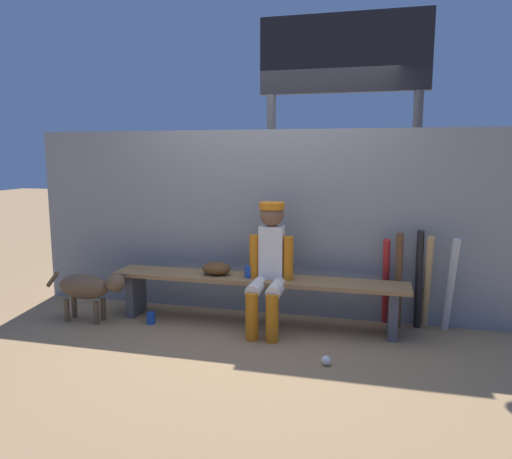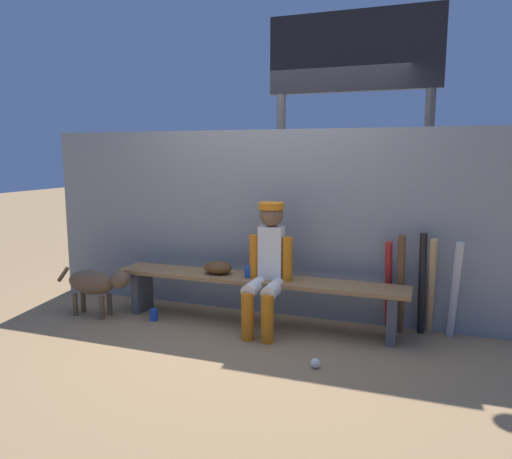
{
  "view_description": "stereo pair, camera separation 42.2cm",
  "coord_description": "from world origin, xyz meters",
  "px_view_note": "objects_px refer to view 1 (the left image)",
  "views": [
    {
      "loc": [
        1.08,
        -4.27,
        1.6
      ],
      "look_at": [
        0.0,
        0.0,
        0.91
      ],
      "focal_mm": 34.07,
      "sensor_mm": 36.0,
      "label": 1
    },
    {
      "loc": [
        1.48,
        -4.14,
        1.6
      ],
      "look_at": [
        0.0,
        0.0,
        0.91
      ],
      "focal_mm": 34.07,
      "sensor_mm": 36.0,
      "label": 2
    }
  ],
  "objects_px": {
    "dugout_bench": "(256,287)",
    "bat_wood_tan": "(427,282)",
    "bat_aluminum_silver": "(450,286)",
    "dog": "(89,287)",
    "cup_on_ground": "(151,318)",
    "cup_on_bench": "(249,272)",
    "scoreboard": "(349,88)",
    "baseball": "(326,360)",
    "bat_wood_dark": "(399,281)",
    "bat_aluminum_red": "(386,282)",
    "bat_aluminum_black": "(419,280)",
    "baseball_glove": "(216,268)",
    "player_seated": "(269,262)"
  },
  "relations": [
    {
      "from": "dugout_bench",
      "to": "bat_wood_tan",
      "type": "relative_size",
      "value": 3.1
    },
    {
      "from": "bat_aluminum_silver",
      "to": "dog",
      "type": "height_order",
      "value": "bat_aluminum_silver"
    },
    {
      "from": "cup_on_ground",
      "to": "cup_on_bench",
      "type": "relative_size",
      "value": 1.0
    },
    {
      "from": "bat_aluminum_silver",
      "to": "scoreboard",
      "type": "bearing_deg",
      "value": 136.24
    },
    {
      "from": "dugout_bench",
      "to": "bat_aluminum_silver",
      "type": "height_order",
      "value": "bat_aluminum_silver"
    },
    {
      "from": "baseball",
      "to": "scoreboard",
      "type": "bearing_deg",
      "value": 90.38
    },
    {
      "from": "bat_wood_dark",
      "to": "baseball",
      "type": "height_order",
      "value": "bat_wood_dark"
    },
    {
      "from": "bat_aluminum_red",
      "to": "bat_aluminum_silver",
      "type": "bearing_deg",
      "value": -9.3
    },
    {
      "from": "bat_aluminum_black",
      "to": "baseball",
      "type": "height_order",
      "value": "bat_aluminum_black"
    },
    {
      "from": "bat_wood_dark",
      "to": "dog",
      "type": "relative_size",
      "value": 1.07
    },
    {
      "from": "cup_on_ground",
      "to": "cup_on_bench",
      "type": "xyz_separation_m",
      "value": [
        0.91,
        0.2,
        0.46
      ]
    },
    {
      "from": "dugout_bench",
      "to": "cup_on_bench",
      "type": "distance_m",
      "value": 0.16
    },
    {
      "from": "bat_aluminum_silver",
      "to": "scoreboard",
      "type": "relative_size",
      "value": 0.27
    },
    {
      "from": "baseball_glove",
      "to": "dog",
      "type": "xyz_separation_m",
      "value": [
        -1.18,
        -0.3,
        -0.18
      ]
    },
    {
      "from": "bat_aluminum_red",
      "to": "dugout_bench",
      "type": "bearing_deg",
      "value": -166.12
    },
    {
      "from": "baseball_glove",
      "to": "baseball",
      "type": "xyz_separation_m",
      "value": [
        1.13,
        -0.74,
        -0.48
      ]
    },
    {
      "from": "cup_on_ground",
      "to": "baseball_glove",
      "type": "bearing_deg",
      "value": 21.28
    },
    {
      "from": "scoreboard",
      "to": "dog",
      "type": "bearing_deg",
      "value": -147.53
    },
    {
      "from": "dugout_bench",
      "to": "bat_wood_dark",
      "type": "relative_size",
      "value": 3.09
    },
    {
      "from": "bat_aluminum_red",
      "to": "bat_wood_dark",
      "type": "distance_m",
      "value": 0.14
    },
    {
      "from": "scoreboard",
      "to": "baseball_glove",
      "type": "bearing_deg",
      "value": -133.88
    },
    {
      "from": "bat_wood_tan",
      "to": "dog",
      "type": "relative_size",
      "value": 1.06
    },
    {
      "from": "bat_wood_dark",
      "to": "player_seated",
      "type": "bearing_deg",
      "value": -164.2
    },
    {
      "from": "bat_aluminum_black",
      "to": "bat_aluminum_silver",
      "type": "height_order",
      "value": "bat_aluminum_black"
    },
    {
      "from": "bat_aluminum_red",
      "to": "bat_wood_tan",
      "type": "height_order",
      "value": "bat_wood_tan"
    },
    {
      "from": "bat_aluminum_black",
      "to": "dog",
      "type": "height_order",
      "value": "bat_aluminum_black"
    },
    {
      "from": "cup_on_bench",
      "to": "scoreboard",
      "type": "height_order",
      "value": "scoreboard"
    },
    {
      "from": "player_seated",
      "to": "bat_aluminum_silver",
      "type": "bearing_deg",
      "value": 11.17
    },
    {
      "from": "baseball",
      "to": "scoreboard",
      "type": "relative_size",
      "value": 0.02
    },
    {
      "from": "bat_aluminum_black",
      "to": "scoreboard",
      "type": "distance_m",
      "value": 2.17
    },
    {
      "from": "bat_wood_tan",
      "to": "baseball",
      "type": "height_order",
      "value": "bat_wood_tan"
    },
    {
      "from": "baseball_glove",
      "to": "bat_wood_dark",
      "type": "relative_size",
      "value": 0.31
    },
    {
      "from": "dog",
      "to": "dugout_bench",
      "type": "bearing_deg",
      "value": 10.88
    },
    {
      "from": "cup_on_ground",
      "to": "scoreboard",
      "type": "distance_m",
      "value": 3.13
    },
    {
      "from": "dugout_bench",
      "to": "bat_aluminum_red",
      "type": "distance_m",
      "value": 1.21
    },
    {
      "from": "bat_aluminum_silver",
      "to": "bat_wood_dark",
      "type": "bearing_deg",
      "value": 178.7
    },
    {
      "from": "cup_on_bench",
      "to": "cup_on_ground",
      "type": "bearing_deg",
      "value": -167.5
    },
    {
      "from": "player_seated",
      "to": "scoreboard",
      "type": "xyz_separation_m",
      "value": [
        0.58,
        1.27,
        1.65
      ]
    },
    {
      "from": "baseball_glove",
      "to": "bat_aluminum_silver",
      "type": "height_order",
      "value": "bat_aluminum_silver"
    },
    {
      "from": "bat_aluminum_silver",
      "to": "cup_on_bench",
      "type": "height_order",
      "value": "bat_aluminum_silver"
    },
    {
      "from": "baseball_glove",
      "to": "cup_on_ground",
      "type": "bearing_deg",
      "value": -158.72
    },
    {
      "from": "bat_aluminum_black",
      "to": "dog",
      "type": "distance_m",
      "value": 3.09
    },
    {
      "from": "bat_wood_dark",
      "to": "bat_wood_tan",
      "type": "height_order",
      "value": "bat_wood_dark"
    },
    {
      "from": "player_seated",
      "to": "bat_aluminum_red",
      "type": "distance_m",
      "value": 1.13
    },
    {
      "from": "dugout_bench",
      "to": "scoreboard",
      "type": "relative_size",
      "value": 0.84
    },
    {
      "from": "bat_aluminum_black",
      "to": "cup_on_ground",
      "type": "height_order",
      "value": "bat_aluminum_black"
    },
    {
      "from": "bat_wood_tan",
      "to": "cup_on_ground",
      "type": "xyz_separation_m",
      "value": [
        -2.51,
        -0.5,
        -0.39
      ]
    },
    {
      "from": "bat_wood_tan",
      "to": "cup_on_bench",
      "type": "bearing_deg",
      "value": -169.42
    },
    {
      "from": "cup_on_bench",
      "to": "scoreboard",
      "type": "xyz_separation_m",
      "value": [
        0.79,
        1.19,
        1.77
      ]
    },
    {
      "from": "bat_aluminum_red",
      "to": "dog",
      "type": "height_order",
      "value": "bat_aluminum_red"
    }
  ]
}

